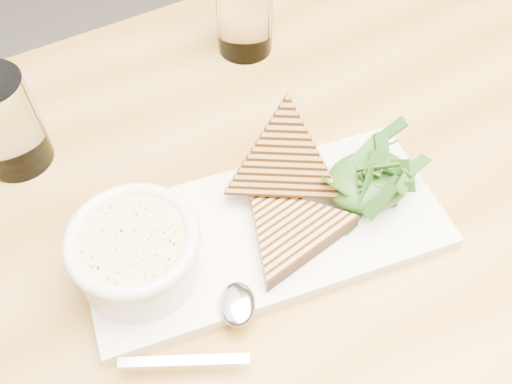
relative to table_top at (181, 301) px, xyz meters
name	(u,v)px	position (x,y,z in m)	size (l,w,h in m)	color
table_top	(181,301)	(0.00, 0.00, 0.00)	(1.27, 0.85, 0.04)	#A98244
table_leg_br	(390,121)	(0.59, 0.37, -0.36)	(0.06, 0.06, 0.68)	#A98244
platter	(265,231)	(0.10, 0.02, 0.03)	(0.36, 0.16, 0.01)	white
soup_bowl	(138,256)	(-0.02, 0.03, 0.06)	(0.12, 0.12, 0.05)	white
soup	(133,240)	(-0.02, 0.03, 0.09)	(0.10, 0.10, 0.01)	#DECE85
bowl_rim	(132,239)	(-0.02, 0.03, 0.09)	(0.12, 0.12, 0.01)	white
sandwich_flat	(291,230)	(0.12, 0.00, 0.04)	(0.14, 0.14, 0.02)	#C38D45
sandwich_lean	(284,162)	(0.14, 0.06, 0.08)	(0.14, 0.14, 0.08)	#C38D45
salad_base	(368,181)	(0.22, 0.01, 0.05)	(0.09, 0.07, 0.04)	#174616
arugula_pile	(370,176)	(0.22, 0.01, 0.06)	(0.11, 0.10, 0.05)	#2E5919
spoon_bowl	(237,304)	(0.04, -0.05, 0.04)	(0.03, 0.05, 0.01)	silver
spoon_handle	(184,361)	(-0.02, -0.07, 0.04)	(0.11, 0.01, 0.00)	silver
glass_near	(4,123)	(-0.10, 0.24, 0.08)	(0.07, 0.07, 0.11)	white
glass_far	(244,13)	(0.22, 0.30, 0.08)	(0.07, 0.07, 0.11)	white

